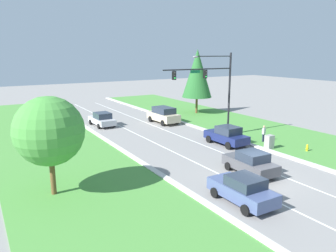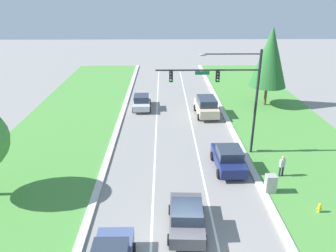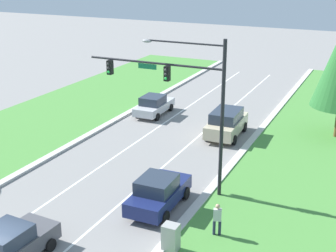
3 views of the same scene
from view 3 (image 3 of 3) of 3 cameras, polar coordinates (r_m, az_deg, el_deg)
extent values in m
cylinder|color=black|center=(24.61, 6.60, 0.50)|extent=(0.20, 0.20, 8.65)
cylinder|color=black|center=(25.37, -1.74, 7.68)|extent=(7.95, 0.12, 0.12)
cube|color=#147042|center=(25.59, -2.54, 7.27)|extent=(1.10, 0.04, 0.28)
cylinder|color=black|center=(24.39, 2.03, 10.09)|extent=(4.37, 0.09, 0.09)
ellipsoid|color=gray|center=(25.34, -2.59, 10.33)|extent=(0.56, 0.28, 0.20)
cube|color=black|center=(25.13, -0.11, 6.41)|extent=(0.28, 0.32, 0.80)
sphere|color=#2D2D2D|center=(24.93, -0.28, 6.85)|extent=(0.16, 0.16, 0.16)
sphere|color=#2D2D2D|center=(24.98, -0.28, 6.33)|extent=(0.16, 0.16, 0.16)
sphere|color=#23D647|center=(25.04, -0.27, 5.81)|extent=(0.16, 0.16, 0.16)
cube|color=black|center=(26.83, -7.08, 7.10)|extent=(0.28, 0.32, 0.80)
sphere|color=#2D2D2D|center=(26.64, -7.30, 7.52)|extent=(0.16, 0.16, 0.16)
sphere|color=#2D2D2D|center=(26.69, -7.27, 7.03)|extent=(0.16, 0.16, 0.16)
sphere|color=#23D647|center=(26.74, -7.25, 6.54)|extent=(0.16, 0.16, 0.16)
cube|color=silver|center=(39.49, -1.69, 2.34)|extent=(2.01, 4.58, 0.65)
cube|color=#283342|center=(39.07, -1.87, 3.18)|extent=(1.74, 2.09, 0.69)
cylinder|color=black|center=(40.45, 0.34, 2.29)|extent=(0.26, 0.62, 0.62)
cylinder|color=black|center=(41.18, -2.01, 2.59)|extent=(0.26, 0.62, 0.62)
cylinder|color=black|center=(38.01, -1.33, 1.14)|extent=(0.26, 0.62, 0.62)
cylinder|color=black|center=(38.78, -3.79, 1.48)|extent=(0.26, 0.62, 0.62)
cube|color=navy|center=(24.72, -1.10, -8.38)|extent=(2.08, 4.53, 0.75)
cube|color=#283342|center=(24.17, -1.38, -7.12)|extent=(1.81, 2.06, 0.72)
cylinder|color=black|center=(25.69, 2.18, -8.19)|extent=(0.26, 0.70, 0.70)
cylinder|color=black|center=(26.37, -1.72, -7.41)|extent=(0.26, 0.70, 0.70)
cylinder|color=black|center=(23.46, -0.38, -11.08)|extent=(0.26, 0.70, 0.70)
cylinder|color=black|center=(24.20, -4.58, -10.12)|extent=(0.26, 0.70, 0.70)
cube|color=#4C4C51|center=(21.81, -18.48, -13.80)|extent=(2.10, 4.26, 0.74)
cube|color=#283342|center=(21.31, -19.17, -12.52)|extent=(1.80, 1.95, 0.66)
cylinder|color=black|center=(22.18, -14.19, -13.87)|extent=(0.27, 0.62, 0.61)
cylinder|color=black|center=(23.33, -17.72, -12.44)|extent=(0.27, 0.62, 0.61)
cube|color=beige|center=(34.71, 7.14, 0.05)|extent=(2.25, 4.91, 0.91)
cube|color=#283342|center=(34.33, 7.14, 1.30)|extent=(1.96, 2.97, 0.75)
cylinder|color=black|center=(35.99, 9.31, -0.11)|extent=(0.27, 0.73, 0.72)
cylinder|color=black|center=(36.48, 6.25, 0.31)|extent=(0.27, 0.73, 0.72)
cylinder|color=black|center=(33.26, 8.04, -1.70)|extent=(0.27, 0.73, 0.72)
cylinder|color=black|center=(33.79, 4.76, -1.23)|extent=(0.27, 0.73, 0.72)
cube|color=#9E9E99|center=(21.31, 0.34, -13.51)|extent=(0.70, 0.60, 1.34)
cylinder|color=#232842|center=(22.60, 5.64, -12.27)|extent=(0.14, 0.14, 0.84)
cylinder|color=#232842|center=(22.60, 6.31, -12.29)|extent=(0.14, 0.14, 0.84)
cube|color=#B7B7BC|center=(22.23, 6.04, -10.70)|extent=(0.43, 0.33, 0.60)
sphere|color=tan|center=(22.01, 6.08, -9.71)|extent=(0.22, 0.22, 0.22)
camera|label=1|loc=(30.59, -70.46, -0.48)|focal=35.00mm
camera|label=2|loc=(14.94, -75.54, 6.70)|focal=35.00mm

